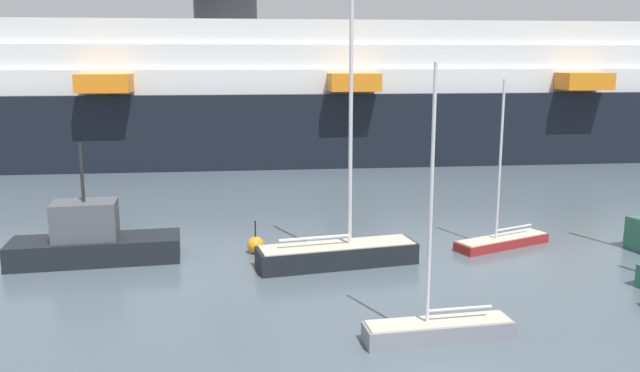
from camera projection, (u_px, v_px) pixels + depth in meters
name	position (u px, v px, depth m)	size (l,w,h in m)	color
sailboat_0	(338.00, 250.00, 24.31)	(6.12, 2.01, 12.08)	black
sailboat_2	(502.00, 239.00, 26.77)	(4.46, 2.36, 6.84)	maroon
sailboat_4	(438.00, 327.00, 17.87)	(4.15, 0.92, 7.56)	gray
fishing_boat_0	(93.00, 241.00, 24.72)	(6.28, 2.04, 4.54)	black
channel_buoy_0	(256.00, 245.00, 25.86)	(0.68, 0.68, 1.33)	orange
cruise_ship	(439.00, 95.00, 51.92)	(94.65, 20.14, 14.94)	black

